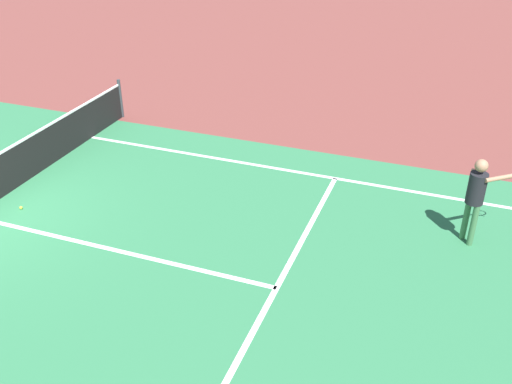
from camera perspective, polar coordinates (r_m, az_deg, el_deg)
line_sideline_right at (r=13.25m, az=5.84°, el=1.66°), size 0.10×11.89×0.01m
line_service_near at (r=9.83m, az=2.01°, el=-9.36°), size 8.22×0.10×0.01m
line_center_service at (r=11.04m, az=-14.00°, el=-5.44°), size 0.10×6.40×0.01m
player_near at (r=11.10m, az=20.83°, el=0.03°), size 0.71×1.10×1.70m
tennis_ball_near_net at (r=12.82m, az=-21.99°, el=-1.43°), size 0.07×0.07×0.07m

